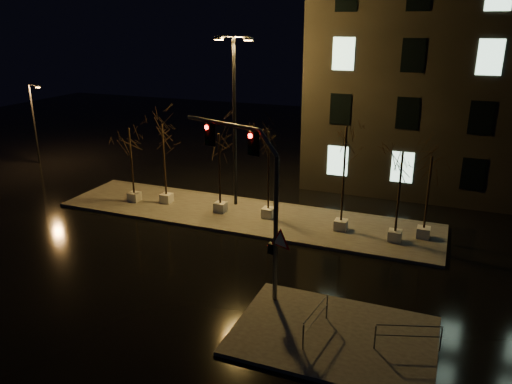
% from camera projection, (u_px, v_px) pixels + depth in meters
% --- Properties ---
extents(ground, '(90.00, 90.00, 0.00)m').
position_uv_depth(ground, '(194.00, 260.00, 23.40)').
color(ground, black).
rests_on(ground, ground).
extents(median, '(22.00, 5.00, 0.15)m').
position_uv_depth(median, '(244.00, 215.00, 28.65)').
color(median, '#44413C').
rests_on(median, ground).
extents(sidewalk_corner, '(7.00, 5.00, 0.15)m').
position_uv_depth(sidewalk_corner, '(333.00, 335.00, 17.68)').
color(sidewalk_corner, '#44413C').
rests_on(sidewalk_corner, ground).
extents(tree_0, '(1.80, 1.80, 4.68)m').
position_uv_depth(tree_0, '(130.00, 145.00, 29.56)').
color(tree_0, silver).
rests_on(tree_0, median).
extents(tree_1, '(1.80, 1.80, 4.95)m').
position_uv_depth(tree_1, '(163.00, 142.00, 29.25)').
color(tree_1, silver).
rests_on(tree_1, median).
extents(tree_2, '(1.80, 1.80, 4.73)m').
position_uv_depth(tree_2, '(219.00, 152.00, 27.84)').
color(tree_2, silver).
rests_on(tree_2, median).
extents(tree_3, '(1.80, 1.80, 5.06)m').
position_uv_depth(tree_3, '(269.00, 151.00, 26.93)').
color(tree_3, silver).
rests_on(tree_3, median).
extents(tree_4, '(1.80, 1.80, 5.70)m').
position_uv_depth(tree_4, '(345.00, 151.00, 25.08)').
color(tree_4, silver).
rests_on(tree_4, median).
extents(tree_5, '(1.80, 1.80, 4.73)m').
position_uv_depth(tree_5, '(401.00, 173.00, 23.98)').
color(tree_5, silver).
rests_on(tree_5, median).
extents(tree_6, '(1.80, 1.80, 4.41)m').
position_uv_depth(tree_6, '(430.00, 175.00, 24.45)').
color(tree_6, silver).
rests_on(tree_6, median).
extents(traffic_signal_mast, '(5.24, 2.02, 6.78)m').
position_uv_depth(traffic_signal_mast, '(254.00, 187.00, 19.10)').
color(traffic_signal_mast, '#515358').
rests_on(traffic_signal_mast, sidewalk_corner).
extents(streetlight_main, '(2.44, 0.70, 9.75)m').
position_uv_depth(streetlight_main, '(234.00, 111.00, 28.36)').
color(streetlight_main, black).
rests_on(streetlight_main, median).
extents(streetlight_far, '(1.20, 0.22, 6.13)m').
position_uv_depth(streetlight_far, '(35.00, 121.00, 38.45)').
color(streetlight_far, black).
rests_on(streetlight_far, ground).
extents(guard_rail_a, '(2.11, 0.73, 0.96)m').
position_uv_depth(guard_rail_a, '(408.00, 334.00, 16.59)').
color(guard_rail_a, '#515358').
rests_on(guard_rail_a, sidewalk_corner).
extents(guard_rail_b, '(0.34, 2.17, 1.03)m').
position_uv_depth(guard_rail_b, '(316.00, 317.00, 17.47)').
color(guard_rail_b, '#515358').
rests_on(guard_rail_b, sidewalk_corner).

